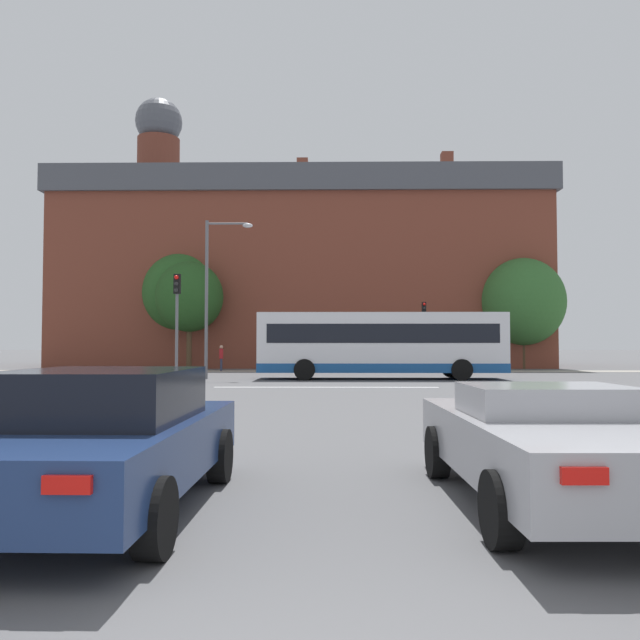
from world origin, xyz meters
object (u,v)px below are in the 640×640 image
car_roadster_right (550,442)px  street_lamp_junction (214,282)px  pedestrian_walking_east (221,356)px  traffic_light_far_right (424,325)px  car_saloon_left (103,439)px  traffic_light_near_left (177,311)px  bus_crossing_lead (381,344)px  pedestrian_waiting (476,356)px

car_roadster_right → street_lamp_junction: 25.48m
pedestrian_walking_east → car_roadster_right: bearing=10.5°
traffic_light_far_right → street_lamp_junction: 14.39m
car_saloon_left → traffic_light_far_right: 33.66m
traffic_light_near_left → street_lamp_junction: bearing=85.2°
traffic_light_far_right → traffic_light_near_left: traffic_light_near_left is taller
traffic_light_near_left → street_lamp_junction: street_lamp_junction is taller
bus_crossing_lead → street_lamp_junction: street_lamp_junction is taller
traffic_light_near_left → traffic_light_far_right: bearing=49.3°
traffic_light_far_right → car_saloon_left: bearing=-104.1°
traffic_light_far_right → street_lamp_junction: bearing=-144.1°
car_roadster_right → pedestrian_waiting: 33.61m
pedestrian_walking_east → street_lamp_junction: bearing=2.7°
street_lamp_junction → pedestrian_waiting: street_lamp_junction is taller
street_lamp_junction → bus_crossing_lead: bearing=-0.3°
bus_crossing_lead → traffic_light_near_left: size_ratio=2.63×
bus_crossing_lead → pedestrian_walking_east: 13.23m
pedestrian_walking_east → traffic_light_near_left: bearing=-1.9°
traffic_light_far_right → traffic_light_near_left: 18.43m
car_roadster_right → pedestrian_walking_east: pedestrian_walking_east is taller
traffic_light_near_left → street_lamp_junction: 5.88m
bus_crossing_lead → pedestrian_waiting: 11.30m
bus_crossing_lead → car_roadster_right: bearing=179.4°
pedestrian_waiting → pedestrian_walking_east: 16.13m
car_roadster_right → traffic_light_far_right: size_ratio=1.03×
pedestrian_walking_east → bus_crossing_lead: bearing=40.4°
car_saloon_left → street_lamp_junction: 24.76m
traffic_light_near_left → pedestrian_walking_east: 15.02m
traffic_light_near_left → car_saloon_left: bearing=-78.4°
bus_crossing_lead → street_lamp_junction: size_ratio=1.52×
pedestrian_waiting → pedestrian_walking_east: pedestrian_waiting is taller
bus_crossing_lead → pedestrian_waiting: (6.74, 9.04, -0.77)m
traffic_light_far_right → street_lamp_junction: street_lamp_junction is taller
traffic_light_near_left → pedestrian_waiting: traffic_light_near_left is taller
traffic_light_far_right → street_lamp_junction: (-11.55, -8.37, 1.83)m
car_saloon_left → pedestrian_waiting: 35.15m
car_saloon_left → pedestrian_walking_east: pedestrian_walking_east is taller
car_saloon_left → pedestrian_walking_east: 33.78m
pedestrian_waiting → car_roadster_right: bearing=-100.4°
car_roadster_right → pedestrian_waiting: bearing=77.2°
car_saloon_left → traffic_light_near_left: bearing=102.4°
traffic_light_far_right → traffic_light_near_left: size_ratio=0.96×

